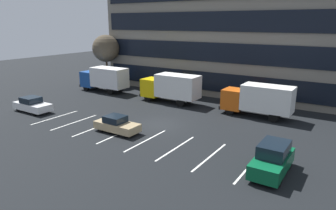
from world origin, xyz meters
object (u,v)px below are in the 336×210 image
at_px(sedan_white, 32,105).
at_px(sedan_tan, 117,125).
at_px(box_truck_orange, 258,99).
at_px(box_truck_blue, 104,78).
at_px(box_truck_yellow, 171,87).
at_px(bare_tree, 106,48).
at_px(suv_forest, 272,159).

bearing_deg(sedan_white, sedan_tan, 0.72).
xyz_separation_m(box_truck_orange, box_truck_blue, (-20.76, -0.00, 0.04)).
height_order(box_truck_yellow, bare_tree, bare_tree).
height_order(suv_forest, bare_tree, bare_tree).
xyz_separation_m(box_truck_orange, sedan_white, (-20.31, -11.15, -1.08)).
bearing_deg(suv_forest, box_truck_blue, 155.93).
bearing_deg(bare_tree, box_truck_orange, -8.79).
relative_size(box_truck_yellow, box_truck_blue, 1.01).
bearing_deg(box_truck_yellow, sedan_tan, -82.07).
distance_m(suv_forest, bare_tree, 32.26).
bearing_deg(bare_tree, box_truck_blue, -50.39).
bearing_deg(sedan_tan, box_truck_orange, 51.83).
height_order(box_truck_orange, sedan_white, box_truck_orange).
distance_m(sedan_white, sedan_tan, 11.66).
bearing_deg(sedan_white, box_truck_blue, 92.32).
xyz_separation_m(sedan_white, bare_tree, (-3.50, 14.84, 4.64)).
bearing_deg(sedan_tan, box_truck_yellow, 97.93).
bearing_deg(sedan_tan, bare_tree, 135.91).
height_order(sedan_white, bare_tree, bare_tree).
xyz_separation_m(suv_forest, bare_tree, (-28.25, 14.94, 4.44)).
bearing_deg(box_truck_orange, box_truck_blue, -180.00).
bearing_deg(sedan_white, box_truck_yellow, 47.70).
xyz_separation_m(box_truck_orange, bare_tree, (-23.81, 3.68, 3.56)).
bearing_deg(box_truck_orange, suv_forest, -68.50).
distance_m(box_truck_yellow, suv_forest, 18.46).
relative_size(box_truck_orange, suv_forest, 1.62).
distance_m(box_truck_yellow, bare_tree, 14.55).
bearing_deg(bare_tree, suv_forest, -27.88).
bearing_deg(suv_forest, bare_tree, 152.12).
relative_size(box_truck_blue, bare_tree, 0.97).
bearing_deg(box_truck_yellow, bare_tree, 164.80).
distance_m(box_truck_orange, sedan_tan, 14.05).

